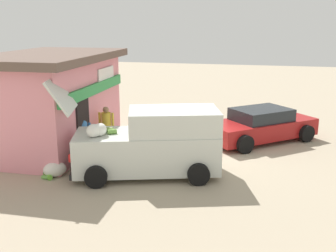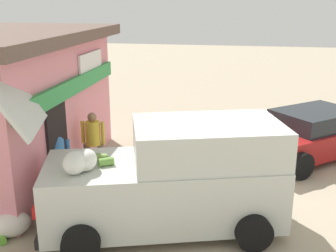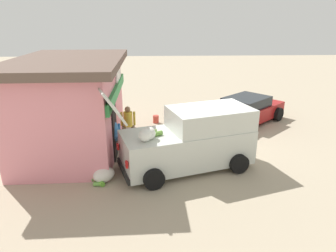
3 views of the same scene
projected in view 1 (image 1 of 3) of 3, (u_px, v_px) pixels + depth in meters
name	position (u px, v px, depth m)	size (l,w,h in m)	color
ground_plane	(193.00, 156.00, 13.71)	(60.00, 60.00, 0.00)	tan
storefront_bar	(52.00, 100.00, 14.35)	(6.18, 3.87, 3.38)	pink
delivery_van	(152.00, 143.00, 11.88)	(3.04, 5.07, 2.92)	silver
parked_sedan	(261.00, 125.00, 15.33)	(4.13, 4.37, 1.26)	maroon
vendor_standing	(106.00, 125.00, 14.19)	(0.36, 0.57, 1.57)	#726047
customer_bending	(83.00, 135.00, 13.18)	(0.74, 0.67, 1.37)	#4C4C51
unloaded_banana_pile	(54.00, 170.00, 11.89)	(0.82, 0.89, 0.44)	silver
paint_bucket	(155.00, 128.00, 16.59)	(0.28, 0.28, 0.36)	#BF3F33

